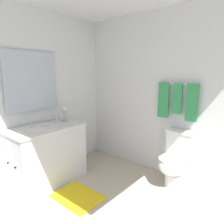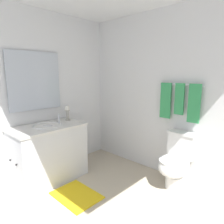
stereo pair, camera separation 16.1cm
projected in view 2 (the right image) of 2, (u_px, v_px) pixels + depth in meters
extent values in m
cube|color=beige|center=(118.00, 207.00, 2.33)|extent=(2.96, 2.25, 0.02)
cube|color=white|center=(170.00, 95.00, 2.91)|extent=(2.96, 0.04, 2.45)
cube|color=white|center=(47.00, 94.00, 3.09)|extent=(0.04, 2.25, 2.45)
cube|color=silver|center=(49.00, 154.00, 2.88)|extent=(0.55, 0.98, 0.78)
cube|color=silver|center=(48.00, 127.00, 2.81)|extent=(0.58, 1.01, 0.03)
sphere|color=black|center=(10.00, 160.00, 2.58)|extent=(0.02, 0.02, 0.02)
sphere|color=black|center=(16.00, 165.00, 2.45)|extent=(0.02, 0.02, 0.02)
ellipsoid|color=white|center=(48.00, 129.00, 2.81)|extent=(0.38, 0.30, 0.11)
torus|color=white|center=(48.00, 126.00, 2.80)|extent=(0.40, 0.40, 0.02)
cylinder|color=silver|center=(59.00, 119.00, 2.93)|extent=(0.02, 0.02, 0.14)
cube|color=silver|center=(35.00, 81.00, 2.88)|extent=(0.02, 0.78, 0.84)
cylinder|color=#B7B2A5|center=(68.00, 120.00, 3.13)|extent=(0.09, 0.09, 0.01)
cylinder|color=#B7B2A5|center=(67.00, 116.00, 3.12)|extent=(0.04, 0.04, 0.15)
cylinder|color=#B7B2A5|center=(67.00, 110.00, 3.11)|extent=(0.08, 0.08, 0.01)
cylinder|color=white|center=(67.00, 108.00, 3.10)|extent=(0.06, 0.06, 0.06)
cylinder|color=white|center=(174.00, 181.00, 2.71)|extent=(0.24, 0.24, 0.18)
ellipsoid|color=white|center=(174.00, 167.00, 2.63)|extent=(0.38, 0.46, 0.24)
cylinder|color=white|center=(174.00, 161.00, 2.62)|extent=(0.39, 0.39, 0.03)
cube|color=white|center=(182.00, 145.00, 2.74)|extent=(0.36, 0.17, 0.32)
cube|color=white|center=(183.00, 133.00, 2.71)|extent=(0.38, 0.19, 0.03)
cylinder|color=silver|center=(181.00, 85.00, 2.71)|extent=(0.62, 0.02, 0.02)
cube|color=#389E59|center=(166.00, 101.00, 2.88)|extent=(0.16, 0.03, 0.51)
cube|color=#389E59|center=(179.00, 99.00, 2.73)|extent=(0.13, 0.03, 0.43)
cube|color=#389E59|center=(194.00, 104.00, 2.60)|extent=(0.16, 0.03, 0.51)
cube|color=yellow|center=(76.00, 195.00, 2.54)|extent=(0.60, 0.44, 0.02)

